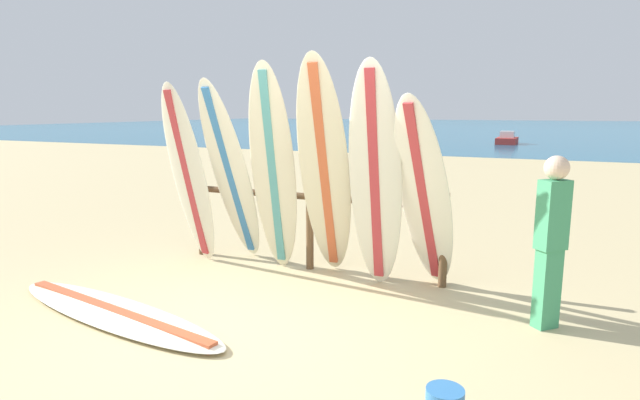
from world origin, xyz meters
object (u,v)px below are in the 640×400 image
surfboard_leaning_center_right (375,179)px  surfboard_leaning_right (424,196)px  small_boat_offshore (507,139)px  surfboard_leaning_left (231,176)px  surfboard_leaning_center (325,172)px  beachgoer_standing (551,235)px  surfboard_lying_on_sand (113,312)px  surfboard_leaning_center_left (273,171)px  surfboard_rack (310,213)px  surfboard_leaning_far_left (189,176)px

surfboard_leaning_center_right → surfboard_leaning_right: size_ratio=1.16×
surfboard_leaning_right → small_boat_offshore: (-1.01, 25.65, -0.78)m
surfboard_leaning_center_right → surfboard_leaning_left: bearing=176.8°
surfboard_leaning_center → beachgoer_standing: (2.26, -0.32, -0.39)m
surfboard_leaning_right → surfboard_lying_on_sand: bearing=-144.7°
beachgoer_standing → surfboard_lying_on_sand: bearing=-159.7°
small_boat_offshore → surfboard_leaning_center_left: bearing=-91.6°
surfboard_lying_on_sand → surfboard_leaning_left: bearing=84.3°
surfboard_lying_on_sand → beachgoer_standing: 4.01m
surfboard_rack → surfboard_leaning_far_left: surfboard_leaning_far_left is taller
surfboard_leaning_far_left → surfboard_leaning_center: size_ratio=0.90×
surfboard_leaning_center_left → beachgoer_standing: surfboard_leaning_center_left is taller
surfboard_lying_on_sand → beachgoer_standing: (3.68, 1.37, 0.80)m
surfboard_leaning_center_left → surfboard_leaning_center: surfboard_leaning_center is taller
surfboard_leaning_far_left → surfboard_rack: bearing=17.1°
beachgoer_standing → small_boat_offshore: bearing=94.8°
surfboard_leaning_left → small_boat_offshore: size_ratio=1.03×
surfboard_leaning_right → small_boat_offshore: size_ratio=0.94×
surfboard_rack → surfboard_leaning_right: size_ratio=1.58×
surfboard_leaning_left → surfboard_leaning_center_right: surfboard_leaning_center_right is taller
surfboard_leaning_center_left → surfboard_leaning_center_right: bearing=-3.5°
surfboard_leaning_center_right → surfboard_leaning_center: bearing=176.1°
surfboard_leaning_far_left → surfboard_leaning_center: 1.77m
beachgoer_standing → small_boat_offshore: 26.15m
surfboard_rack → surfboard_leaning_center: size_ratio=1.33×
surfboard_leaning_center_left → surfboard_leaning_right: surfboard_leaning_center_left is taller
surfboard_leaning_right → surfboard_lying_on_sand: surfboard_leaning_right is taller
surfboard_rack → surfboard_leaning_center_left: (-0.30, -0.33, 0.53)m
surfboard_leaning_far_left → beachgoer_standing: bearing=-3.6°
surfboard_leaning_center_left → surfboard_leaning_right: size_ratio=1.17×
surfboard_leaning_left → surfboard_leaning_center: surfboard_leaning_center is taller
beachgoer_standing → small_boat_offshore: (-2.21, 26.05, -0.58)m
surfboard_leaning_far_left → surfboard_leaning_center_right: bearing=0.8°
surfboard_rack → surfboard_lying_on_sand: bearing=-117.5°
surfboard_leaning_far_left → surfboard_lying_on_sand: 1.97m
surfboard_leaning_center_right → surfboard_leaning_right: surfboard_leaning_center_right is taller
surfboard_leaning_far_left → surfboard_leaning_right: 2.84m
surfboard_leaning_left → surfboard_rack: bearing=18.6°
surfboard_leaning_center → surfboard_leaning_left: bearing=177.1°
surfboard_leaning_far_left → surfboard_leaning_center_left: bearing=5.6°
beachgoer_standing → surfboard_leaning_center_left: bearing=173.0°
surfboard_rack → small_boat_offshore: bearing=89.1°
surfboard_leaning_right → surfboard_lying_on_sand: 3.21m
surfboard_leaning_center_left → surfboard_leaning_right: bearing=1.3°
surfboard_leaning_center → surfboard_rack: bearing=134.1°
surfboard_leaning_center → surfboard_leaning_right: 1.09m
surfboard_leaning_far_left → surfboard_leaning_center: bearing=2.3°
surfboard_leaning_left → surfboard_leaning_center_right: bearing=-3.2°
surfboard_leaning_far_left → surfboard_leaning_right: size_ratio=1.08×
surfboard_leaning_left → surfboard_leaning_center_right: (1.83, -0.10, 0.07)m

